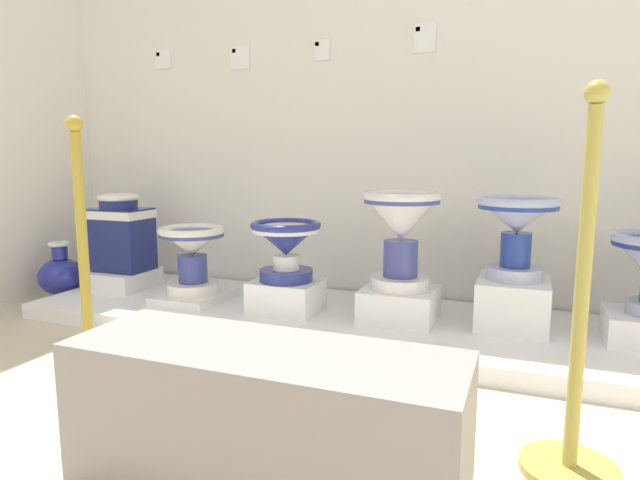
% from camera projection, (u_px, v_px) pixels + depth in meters
% --- Properties ---
extents(wall_back, '(4.37, 0.06, 3.10)m').
position_uv_depth(wall_back, '(372.00, 39.00, 3.06)').
color(wall_back, white).
rests_on(wall_back, ground_plane).
extents(display_platform, '(3.41, 0.95, 0.08)m').
position_uv_depth(display_platform, '(340.00, 321.00, 2.81)').
color(display_platform, white).
rests_on(display_platform, ground_plane).
extents(plinth_block_slender_white, '(0.34, 0.36, 0.11)m').
position_uv_depth(plinth_block_slender_white, '(123.00, 279.00, 3.35)').
color(plinth_block_slender_white, white).
rests_on(plinth_block_slender_white, display_platform).
extents(antique_toilet_slender_white, '(0.36, 0.25, 0.47)m').
position_uv_depth(antique_toilet_slender_white, '(120.00, 232.00, 3.31)').
color(antique_toilet_slender_white, navy).
rests_on(antique_toilet_slender_white, plinth_block_slender_white).
extents(plinth_block_central_ornate, '(0.35, 0.40, 0.04)m').
position_uv_depth(plinth_block_central_ornate, '(194.00, 297.00, 3.06)').
color(plinth_block_central_ornate, white).
rests_on(plinth_block_central_ornate, display_platform).
extents(antique_toilet_central_ornate, '(0.38, 0.38, 0.38)m').
position_uv_depth(antique_toilet_central_ornate, '(192.00, 249.00, 3.02)').
color(antique_toilet_central_ornate, white).
rests_on(antique_toilet_central_ornate, plinth_block_central_ornate).
extents(plinth_block_leftmost, '(0.34, 0.30, 0.17)m').
position_uv_depth(plinth_block_leftmost, '(286.00, 296.00, 2.83)').
color(plinth_block_leftmost, white).
rests_on(plinth_block_leftmost, display_platform).
extents(antique_toilet_leftmost, '(0.37, 0.37, 0.31)m').
position_uv_depth(antique_toilet_leftmost, '(286.00, 242.00, 2.79)').
color(antique_toilet_leftmost, navy).
rests_on(antique_toilet_leftmost, plinth_block_leftmost).
extents(plinth_block_squat_floral, '(0.36, 0.34, 0.16)m').
position_uv_depth(plinth_block_squat_floral, '(399.00, 304.00, 2.69)').
color(plinth_block_squat_floral, white).
rests_on(plinth_block_squat_floral, display_platform).
extents(antique_toilet_squat_floral, '(0.39, 0.39, 0.48)m').
position_uv_depth(antique_toilet_squat_floral, '(401.00, 225.00, 2.63)').
color(antique_toilet_squat_floral, white).
rests_on(antique_toilet_squat_floral, plinth_block_squat_floral).
extents(plinth_block_pale_glazed, '(0.32, 0.37, 0.23)m').
position_uv_depth(plinth_block_pale_glazed, '(513.00, 303.00, 2.56)').
color(plinth_block_pale_glazed, white).
rests_on(plinth_block_pale_glazed, display_platform).
extents(antique_toilet_pale_glazed, '(0.38, 0.38, 0.39)m').
position_uv_depth(antique_toilet_pale_glazed, '(517.00, 222.00, 2.51)').
color(antique_toilet_pale_glazed, '#B1BADE').
rests_on(antique_toilet_pale_glazed, plinth_block_pale_glazed).
extents(info_placard_first, '(0.11, 0.01, 0.12)m').
position_uv_depth(info_placard_first, '(163.00, 59.00, 3.54)').
color(info_placard_first, white).
extents(info_placard_second, '(0.13, 0.01, 0.14)m').
position_uv_depth(info_placard_second, '(240.00, 57.00, 3.34)').
color(info_placard_second, white).
extents(info_placard_third, '(0.10, 0.01, 0.12)m').
position_uv_depth(info_placard_third, '(322.00, 50.00, 3.14)').
color(info_placard_third, white).
extents(info_placard_fourth, '(0.12, 0.01, 0.16)m').
position_uv_depth(info_placard_fourth, '(425.00, 37.00, 2.92)').
color(info_placard_fourth, white).
extents(decorative_vase_corner, '(0.28, 0.28, 0.36)m').
position_uv_depth(decorative_vase_corner, '(61.00, 275.00, 3.40)').
color(decorative_vase_corner, white).
rests_on(decorative_vase_corner, ground_plane).
extents(stanchion_post_near_left, '(0.25, 0.25, 1.04)m').
position_uv_depth(stanchion_post_near_left, '(87.00, 305.00, 2.09)').
color(stanchion_post_near_left, gold).
rests_on(stanchion_post_near_left, ground_plane).
extents(stanchion_post_near_right, '(0.27, 0.27, 1.08)m').
position_uv_depth(stanchion_post_near_right, '(576.00, 368.00, 1.49)').
color(stanchion_post_near_right, '#B4A446').
rests_on(stanchion_post_near_right, ground_plane).
extents(museum_bench, '(1.05, 0.36, 0.40)m').
position_uv_depth(museum_bench, '(263.00, 420.00, 1.42)').
color(museum_bench, gray).
rests_on(museum_bench, ground_plane).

